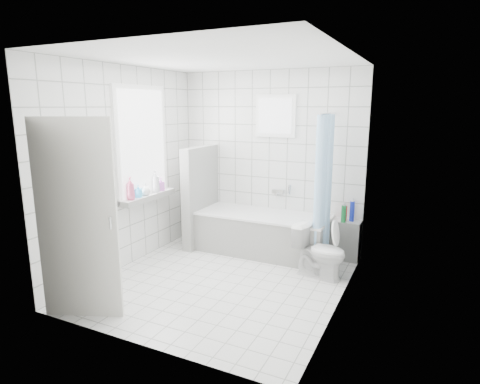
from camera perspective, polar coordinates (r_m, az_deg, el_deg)
The scene contains 19 objects.
ground at distance 5.02m, azimuth -2.53°, elevation -12.50°, with size 3.00×3.00×0.00m, color white.
ceiling at distance 4.59m, azimuth -2.85°, elevation 18.48°, with size 3.00×3.00×0.00m, color white.
wall_back at distance 5.98m, azimuth 4.16°, elevation 4.51°, with size 2.80×0.02×2.60m, color white.
wall_front at distance 3.41m, azimuth -14.69°, elevation -1.70°, with size 2.80×0.02×2.60m, color white.
wall_left at distance 5.43m, azimuth -15.84°, elevation 3.30°, with size 0.02×3.00×2.60m, color white.
wall_right at distance 4.16m, azimuth 14.54°, elevation 0.78°, with size 0.02×3.00×2.60m, color white.
window_left at distance 5.59m, azimuth -13.63°, elevation 6.76°, with size 0.01×0.90×1.40m, color white.
window_back at distance 5.85m, azimuth 5.02°, elevation 10.71°, with size 0.50×0.01×0.50m, color white.
window_sill at distance 5.68m, azimuth -12.91°, elevation -0.70°, with size 0.18×1.02×0.08m, color white.
door at distance 4.21m, azimuth -22.17°, elevation -3.83°, with size 0.04×0.80×2.00m, color silver.
bathtub at distance 5.84m, azimuth 3.27°, elevation -5.84°, with size 1.88×0.77×0.58m.
partition_wall at distance 6.11m, azimuth -5.61°, elevation -0.59°, with size 0.15×0.85×1.50m, color white.
tiled_ledge at distance 5.78m, azimuth 14.69°, elevation -6.60°, with size 0.40×0.24×0.55m, color white.
toilet at distance 5.12m, azimuth 11.31°, elevation -8.29°, with size 0.36×0.64×0.65m, color white.
curtain_rod at distance 5.26m, azimuth 12.47°, elevation 10.86°, with size 0.02×0.02×0.80m, color silver.
shower_curtain at distance 5.23m, azimuth 11.69°, elevation 0.95°, with size 0.14×0.48×1.78m, color #55AFFB, non-canonical shape.
tub_faucet at distance 5.96m, azimuth 5.45°, elevation 0.07°, with size 0.18×0.06×0.06m, color silver.
sill_bottles at distance 5.59m, azimuth -13.26°, elevation 0.84°, with size 0.15×0.77×0.31m.
ledge_bottles at distance 5.64m, azimuth 14.99°, elevation -2.87°, with size 0.16×0.17×0.28m.
Camera 1 is at (2.17, -4.02, 2.10)m, focal length 30.00 mm.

